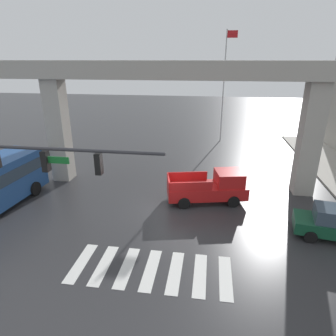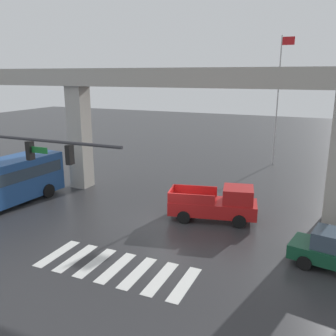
# 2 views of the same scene
# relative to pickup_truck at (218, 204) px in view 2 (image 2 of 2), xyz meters

# --- Properties ---
(ground_plane) EXTENTS (120.00, 120.00, 0.00)m
(ground_plane) POSITION_rel_pickup_truck_xyz_m (-2.57, -1.63, -0.99)
(ground_plane) COLOR #2D2D30
(crosswalk_stripes) EXTENTS (7.15, 2.80, 0.01)m
(crosswalk_stripes) POSITION_rel_pickup_truck_xyz_m (-2.57, -7.21, -0.98)
(crosswalk_stripes) COLOR silver
(crosswalk_stripes) RESTS_ON ground
(elevated_overpass) EXTENTS (48.56, 1.83, 8.79)m
(elevated_overpass) POSITION_rel_pickup_truck_xyz_m (-2.57, 2.34, 6.35)
(elevated_overpass) COLOR #ADA89E
(elevated_overpass) RESTS_ON ground
(pickup_truck) EXTENTS (5.39, 2.94, 2.08)m
(pickup_truck) POSITION_rel_pickup_truck_xyz_m (0.00, 0.00, 0.00)
(pickup_truck) COLOR red
(pickup_truck) RESTS_ON ground
(traffic_signal_mast) EXTENTS (8.69, 0.32, 6.20)m
(traffic_signal_mast) POSITION_rel_pickup_truck_xyz_m (-7.79, -7.56, 3.57)
(traffic_signal_mast) COLOR #38383D
(traffic_signal_mast) RESTS_ON ground
(flagpole) EXTENTS (1.16, 0.12, 11.76)m
(flagpole) POSITION_rel_pickup_truck_xyz_m (1.03, 15.67, 5.72)
(flagpole) COLOR silver
(flagpole) RESTS_ON ground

